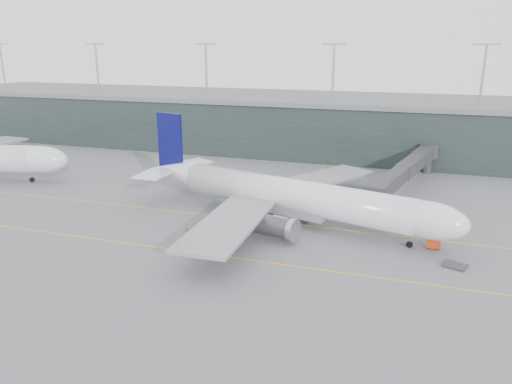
% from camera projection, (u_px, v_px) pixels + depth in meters
% --- Properties ---
extents(ground, '(320.00, 320.00, 0.00)m').
position_uv_depth(ground, '(256.00, 212.00, 90.49)').
color(ground, slate).
rests_on(ground, ground).
extents(taxiline_a, '(160.00, 0.25, 0.02)m').
position_uv_depth(taxiline_a, '(249.00, 219.00, 86.85)').
color(taxiline_a, gold).
rests_on(taxiline_a, ground).
extents(taxiline_b, '(160.00, 0.25, 0.02)m').
position_uv_depth(taxiline_b, '(213.00, 255.00, 72.28)').
color(taxiline_b, gold).
rests_on(taxiline_b, ground).
extents(taxiline_lead_main, '(0.25, 60.00, 0.02)m').
position_uv_depth(taxiline_lead_main, '(307.00, 186.00, 107.22)').
color(taxiline_lead_main, gold).
rests_on(taxiline_lead_main, ground).
extents(taxiline_lead_adj, '(0.25, 60.00, 0.02)m').
position_uv_depth(taxiline_lead_adj, '(8.00, 160.00, 130.98)').
color(taxiline_lead_adj, gold).
rests_on(taxiline_lead_adj, ground).
extents(terminal, '(240.00, 36.00, 29.00)m').
position_uv_depth(terminal, '(319.00, 123.00, 141.12)').
color(terminal, black).
rests_on(terminal, ground).
extents(main_aircraft, '(58.71, 54.06, 16.70)m').
position_uv_depth(main_aircraft, '(291.00, 196.00, 84.33)').
color(main_aircraft, silver).
rests_on(main_aircraft, ground).
extents(jet_bridge, '(12.97, 44.88, 6.90)m').
position_uv_depth(jet_bridge, '(406.00, 164.00, 104.03)').
color(jet_bridge, '#303036').
rests_on(jet_bridge, ground).
extents(gse_cart, '(1.99, 1.30, 1.34)m').
position_uv_depth(gse_cart, '(433.00, 244.00, 74.43)').
color(gse_cart, red).
rests_on(gse_cart, ground).
extents(baggage_dolly, '(3.59, 3.23, 0.30)m').
position_uv_depth(baggage_dolly, '(455.00, 266.00, 68.46)').
color(baggage_dolly, '#323236').
rests_on(baggage_dolly, ground).
extents(uld_a, '(2.42, 2.14, 1.87)m').
position_uv_depth(uld_a, '(249.00, 189.00, 101.55)').
color(uld_a, '#3E3D43').
rests_on(uld_a, ground).
extents(uld_b, '(2.06, 1.73, 1.72)m').
position_uv_depth(uld_b, '(267.00, 191.00, 100.38)').
color(uld_b, '#3E3D43').
rests_on(uld_b, ground).
extents(uld_c, '(2.23, 1.81, 1.99)m').
position_uv_depth(uld_c, '(271.00, 191.00, 99.98)').
color(uld_c, '#3E3D43').
rests_on(uld_c, ground).
extents(cone_nose, '(0.40, 0.40, 0.64)m').
position_uv_depth(cone_nose, '(465.00, 245.00, 75.15)').
color(cone_nose, orange).
rests_on(cone_nose, ground).
extents(cone_wing_stbd, '(0.50, 0.50, 0.80)m').
position_uv_depth(cone_wing_stbd, '(283.00, 260.00, 69.75)').
color(cone_wing_stbd, '#CB510B').
rests_on(cone_wing_stbd, ground).
extents(cone_wing_port, '(0.40, 0.40, 0.63)m').
position_uv_depth(cone_wing_port, '(308.00, 197.00, 98.24)').
color(cone_wing_port, orange).
rests_on(cone_wing_port, ground).
extents(cone_tail, '(0.49, 0.49, 0.79)m').
position_uv_depth(cone_tail, '(186.00, 228.00, 81.61)').
color(cone_tail, '#FE560E').
rests_on(cone_tail, ground).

